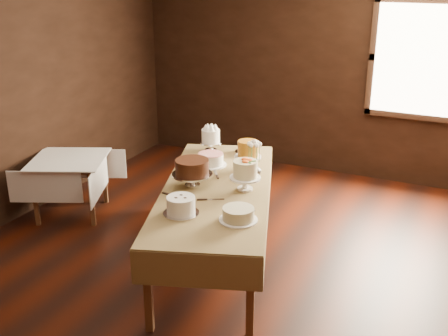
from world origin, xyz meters
TOP-DOWN VIEW (x-y plane):
  - floor at (0.00, 0.00)m, footprint 5.00×6.00m
  - wall_back at (0.00, 3.00)m, footprint 5.00×0.02m
  - window at (1.30, 2.94)m, footprint 1.10×0.05m
  - display_table at (-0.07, 0.18)m, footprint 1.73×2.63m
  - side_table at (-2.01, 0.41)m, footprint 1.05×1.05m
  - cake_meringue at (-0.58, 1.08)m, footprint 0.28×0.28m
  - cake_speckled at (-0.21, 1.20)m, footprint 0.25×0.25m
  - cake_lattice at (-0.38, 0.67)m, footprint 0.35×0.35m
  - cake_caramel at (0.01, 0.73)m, footprint 0.27×0.27m
  - cake_chocolate at (-0.28, 0.10)m, footprint 0.41×0.41m
  - cake_flowers at (0.19, 0.24)m, footprint 0.31×0.31m
  - cake_swirl at (-0.07, -0.46)m, footprint 0.33×0.33m
  - cake_cream at (0.40, -0.37)m, footprint 0.35×0.35m
  - cake_server_a at (0.06, -0.08)m, footprint 0.22×0.14m
  - cake_server_b at (0.39, -0.13)m, footprint 0.23×0.11m
  - cake_server_c at (-0.23, 0.49)m, footprint 0.16×0.21m
  - cake_server_d at (0.10, 0.58)m, footprint 0.10×0.23m
  - cake_server_e at (-0.28, -0.18)m, footprint 0.24×0.06m
  - flower_vase at (0.14, 0.57)m, footprint 0.16×0.16m
  - flower_bouquet at (0.14, 0.57)m, footprint 0.14×0.14m

SIDE VIEW (x-z plane):
  - floor at x=0.00m, z-range -0.01..0.01m
  - side_table at x=-2.01m, z-range 0.26..0.92m
  - display_table at x=-0.07m, z-range 0.32..1.08m
  - cake_server_a at x=0.06m, z-range 0.76..0.77m
  - cake_server_b at x=0.39m, z-range 0.76..0.77m
  - cake_server_c at x=-0.23m, z-range 0.76..0.77m
  - cake_server_d at x=0.10m, z-range 0.76..0.77m
  - cake_server_e at x=-0.28m, z-range 0.76..0.77m
  - cake_cream at x=0.40m, z-range 0.76..0.87m
  - cake_lattice at x=-0.38m, z-range 0.76..0.87m
  - cake_speckled at x=-0.21m, z-range 0.76..0.88m
  - cake_swirl at x=-0.07m, z-range 0.76..0.91m
  - flower_vase at x=0.14m, z-range 0.76..0.91m
  - cake_meringue at x=-0.58m, z-range 0.75..1.00m
  - cake_chocolate at x=-0.28m, z-range 0.75..1.02m
  - cake_flowers at x=0.19m, z-range 0.74..1.03m
  - cake_caramel at x=0.01m, z-range 0.74..1.04m
  - flower_bouquet at x=0.14m, z-range 0.93..1.13m
  - wall_back at x=0.00m, z-range 0.00..2.80m
  - window at x=1.30m, z-range 0.95..2.25m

